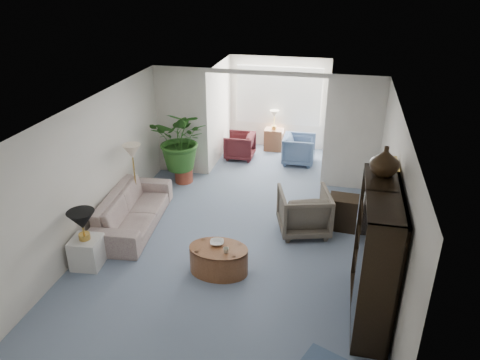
% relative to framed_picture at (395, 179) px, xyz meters
% --- Properties ---
extents(floor, '(6.00, 6.00, 0.00)m').
position_rel_framed_picture_xyz_m(floor, '(-2.46, 0.10, -1.70)').
color(floor, gray).
rests_on(floor, ground).
extents(sunroom_floor, '(2.60, 2.60, 0.00)m').
position_rel_framed_picture_xyz_m(sunroom_floor, '(-2.46, 4.20, -1.70)').
color(sunroom_floor, gray).
rests_on(sunroom_floor, ground).
extents(back_pier_left, '(1.20, 0.12, 2.50)m').
position_rel_framed_picture_xyz_m(back_pier_left, '(-4.36, 3.10, -0.45)').
color(back_pier_left, beige).
rests_on(back_pier_left, ground).
extents(back_pier_right, '(1.20, 0.12, 2.50)m').
position_rel_framed_picture_xyz_m(back_pier_right, '(-0.56, 3.10, -0.45)').
color(back_pier_right, beige).
rests_on(back_pier_right, ground).
extents(back_header, '(2.60, 0.12, 0.10)m').
position_rel_framed_picture_xyz_m(back_header, '(-2.46, 3.10, 0.75)').
color(back_header, beige).
rests_on(back_header, back_pier_left).
extents(window_pane, '(2.20, 0.02, 1.50)m').
position_rel_framed_picture_xyz_m(window_pane, '(-2.46, 5.28, -0.30)').
color(window_pane, white).
extents(window_blinds, '(2.20, 0.02, 1.50)m').
position_rel_framed_picture_xyz_m(window_blinds, '(-2.46, 5.25, -0.30)').
color(window_blinds, white).
extents(framed_picture, '(0.04, 0.50, 0.40)m').
position_rel_framed_picture_xyz_m(framed_picture, '(0.00, 0.00, 0.00)').
color(framed_picture, beige).
extents(sofa, '(1.11, 2.36, 0.67)m').
position_rel_framed_picture_xyz_m(sofa, '(-4.48, 0.56, -1.37)').
color(sofa, '#BCB39F').
rests_on(sofa, ground).
extents(end_table, '(0.50, 0.50, 0.51)m').
position_rel_framed_picture_xyz_m(end_table, '(-4.68, -0.79, -1.45)').
color(end_table, silver).
rests_on(end_table, ground).
extents(table_lamp, '(0.44, 0.44, 0.30)m').
position_rel_framed_picture_xyz_m(table_lamp, '(-4.68, -0.79, -0.84)').
color(table_lamp, black).
rests_on(table_lamp, end_table).
extents(floor_lamp, '(0.36, 0.36, 0.28)m').
position_rel_framed_picture_xyz_m(floor_lamp, '(-4.69, 1.18, -0.45)').
color(floor_lamp, '#F8E4C5').
rests_on(floor_lamp, ground).
extents(coffee_table, '(1.13, 1.13, 0.45)m').
position_rel_framed_picture_xyz_m(coffee_table, '(-2.54, -0.48, -1.47)').
color(coffee_table, brown).
rests_on(coffee_table, ground).
extents(coffee_bowl, '(0.26, 0.26, 0.05)m').
position_rel_framed_picture_xyz_m(coffee_bowl, '(-2.59, -0.38, -1.22)').
color(coffee_bowl, silver).
rests_on(coffee_bowl, coffee_table).
extents(coffee_cup, '(0.11, 0.11, 0.09)m').
position_rel_framed_picture_xyz_m(coffee_cup, '(-2.39, -0.58, -1.21)').
color(coffee_cup, beige).
rests_on(coffee_cup, coffee_table).
extents(wingback_chair, '(1.10, 1.12, 0.83)m').
position_rel_framed_picture_xyz_m(wingback_chair, '(-1.35, 1.06, -1.29)').
color(wingback_chair, '#696153').
rests_on(wingback_chair, ground).
extents(side_table_dark, '(0.56, 0.46, 0.63)m').
position_rel_framed_picture_xyz_m(side_table_dark, '(-0.65, 1.36, -1.38)').
color(side_table_dark, black).
rests_on(side_table_dark, ground).
extents(entertainment_cabinet, '(0.46, 1.74, 1.94)m').
position_rel_framed_picture_xyz_m(entertainment_cabinet, '(-0.23, -0.94, -0.73)').
color(entertainment_cabinet, black).
rests_on(entertainment_cabinet, ground).
extents(cabinet_urn, '(0.39, 0.39, 0.41)m').
position_rel_framed_picture_xyz_m(cabinet_urn, '(-0.23, -0.44, 0.44)').
color(cabinet_urn, black).
rests_on(cabinet_urn, entertainment_cabinet).
extents(plant_pot, '(0.40, 0.40, 0.32)m').
position_rel_framed_picture_xyz_m(plant_pot, '(-4.20, 2.60, -1.54)').
color(plant_pot, brown).
rests_on(plant_pot, ground).
extents(house_plant, '(1.26, 1.09, 1.40)m').
position_rel_framed_picture_xyz_m(house_plant, '(-4.20, 2.60, -0.68)').
color(house_plant, '#2D6121').
rests_on(house_plant, plant_pot).
extents(sunroom_chair_blue, '(0.79, 0.76, 0.71)m').
position_rel_framed_picture_xyz_m(sunroom_chair_blue, '(-1.77, 4.26, -1.35)').
color(sunroom_chair_blue, slate).
rests_on(sunroom_chair_blue, ground).
extents(sunroom_chair_maroon, '(0.72, 0.70, 0.65)m').
position_rel_framed_picture_xyz_m(sunroom_chair_maroon, '(-3.27, 4.26, -1.37)').
color(sunroom_chair_maroon, '#501B20').
rests_on(sunroom_chair_maroon, ground).
extents(sunroom_table, '(0.47, 0.37, 0.57)m').
position_rel_framed_picture_xyz_m(sunroom_table, '(-2.52, 5.01, -1.41)').
color(sunroom_table, brown).
rests_on(sunroom_table, ground).
extents(shelf_clutter, '(0.30, 1.21, 1.06)m').
position_rel_framed_picture_xyz_m(shelf_clutter, '(-0.28, -1.04, -0.61)').
color(shelf_clutter, '#312A26').
rests_on(shelf_clutter, entertainment_cabinet).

